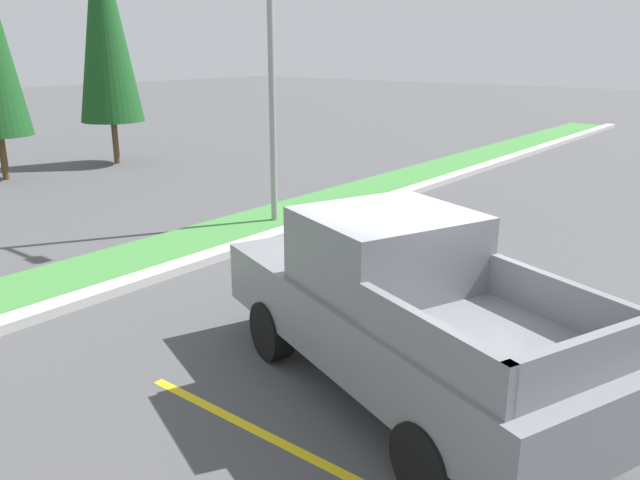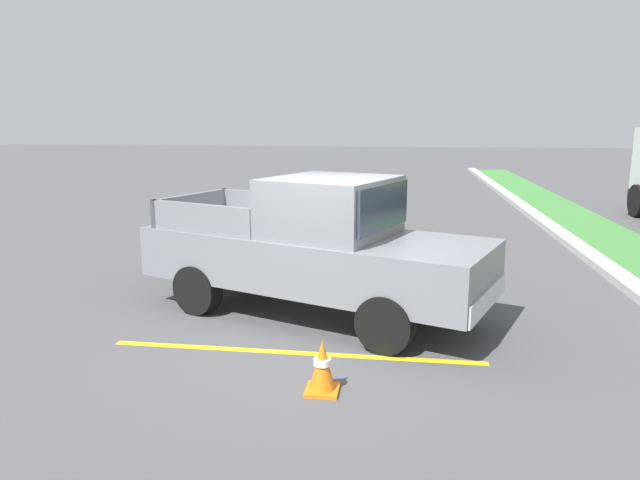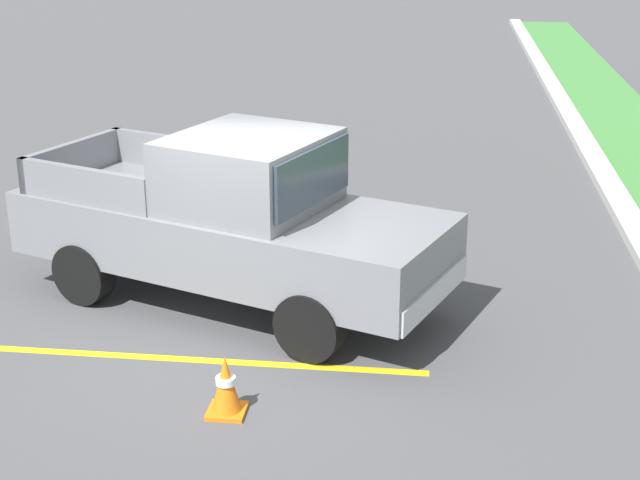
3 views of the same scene
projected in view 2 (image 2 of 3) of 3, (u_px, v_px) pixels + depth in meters
name	position (u px, v px, depth m)	size (l,w,h in m)	color
ground_plane	(327.00, 330.00, 8.12)	(120.00, 120.00, 0.00)	#4C4C4F
parking_line_near	(327.00, 285.00, 10.34)	(0.12, 4.80, 0.01)	yellow
parking_line_far	(295.00, 353.00, 7.34)	(0.12, 4.80, 0.01)	yellow
pickup_truck_main	(316.00, 248.00, 8.60)	(3.65, 5.55, 2.10)	black
traffic_cone	(322.00, 367.00, 6.23)	(0.36, 0.36, 0.60)	orange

